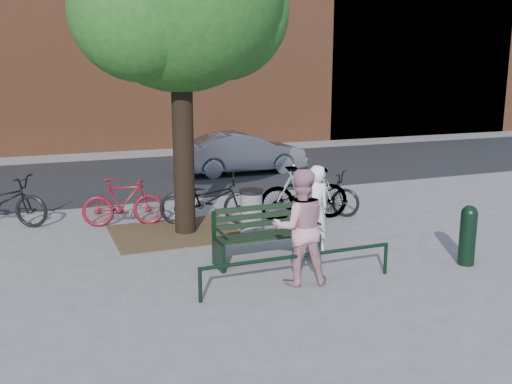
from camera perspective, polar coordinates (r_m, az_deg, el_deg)
name	(u,v)px	position (r m, az deg, el deg)	size (l,w,h in m)	color
ground	(267,262)	(9.54, 1.09, -6.99)	(90.00, 90.00, 0.00)	gray
dirt_pit	(176,233)	(11.23, -8.04, -4.07)	(2.40, 2.00, 0.02)	brown
road	(157,175)	(17.44, -9.86, 1.71)	(40.00, 7.00, 0.01)	black
park_bench	(265,233)	(9.46, 0.92, -4.11)	(1.74, 0.54, 0.97)	black
guard_railing	(299,261)	(8.37, 4.33, -6.88)	(3.06, 0.06, 0.51)	black
person_left	(315,210)	(9.84, 5.88, -1.75)	(0.56, 0.37, 1.55)	white
person_right	(300,227)	(8.40, 4.43, -3.51)	(0.84, 0.66, 1.74)	#BF8391
bollard	(468,233)	(9.88, 20.43, -3.88)	(0.27, 0.27, 0.99)	black
litter_bin	(251,213)	(10.74, -0.47, -2.16)	(0.45, 0.45, 0.93)	gray
bicycle_a	(0,201)	(12.60, -24.20, -0.83)	(0.70, 2.00, 1.05)	black
bicycle_b	(123,202)	(11.85, -13.13, -0.99)	(0.47, 1.65, 0.99)	maroon
bicycle_c	(208,199)	(11.72, -4.84, -0.73)	(0.69, 1.98, 1.04)	black
bicycle_d	(304,193)	(12.03, 4.82, -0.09)	(0.55, 1.94, 1.16)	gray
bicycle_e	(319,192)	(12.57, 6.28, -0.03)	(0.64, 1.85, 0.97)	black
parked_car	(243,153)	(17.39, -1.33, 3.94)	(1.33, 3.81, 1.25)	gray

